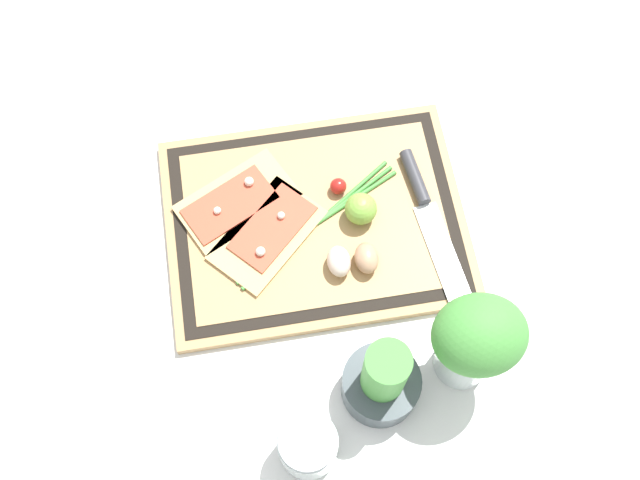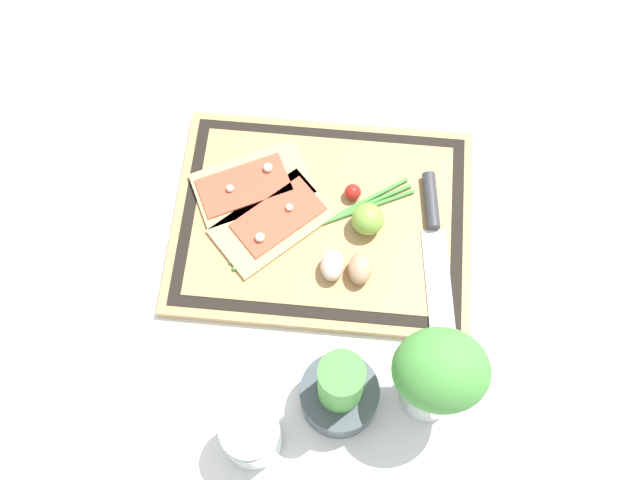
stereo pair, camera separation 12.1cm
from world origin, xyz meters
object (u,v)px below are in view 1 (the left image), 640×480
(cherry_tomato_red, at_px, (338,186))
(herb_pot, at_px, (382,381))
(pizza_slice_far, at_px, (268,233))
(knife, at_px, (425,204))
(pizza_slice_near, at_px, (236,202))
(egg_brown, at_px, (367,258))
(sauce_jar, at_px, (308,447))
(egg_pink, at_px, (339,261))
(lime, at_px, (361,209))
(herb_glass, at_px, (475,341))

(cherry_tomato_red, height_order, herb_pot, herb_pot)
(pizza_slice_far, distance_m, knife, 0.26)
(cherry_tomato_red, bearing_deg, pizza_slice_near, -1.20)
(knife, bearing_deg, egg_brown, 35.90)
(pizza_slice_far, distance_m, sauce_jar, 0.35)
(knife, height_order, egg_pink, egg_pink)
(pizza_slice_far, height_order, lime, lime)
(herb_glass, bearing_deg, egg_brown, -57.59)
(pizza_slice_near, relative_size, herb_glass, 1.03)
(egg_pink, relative_size, sauce_jar, 0.51)
(egg_brown, bearing_deg, cherry_tomato_red, -80.92)
(pizza_slice_near, xyz_separation_m, knife, (-0.31, 0.06, 0.00))
(lime, distance_m, herb_glass, 0.30)
(sauce_jar, bearing_deg, herb_glass, -159.87)
(cherry_tomato_red, relative_size, herb_pot, 0.15)
(pizza_slice_far, relative_size, egg_brown, 4.04)
(knife, distance_m, herb_pot, 0.32)
(pizza_slice_far, distance_m, egg_brown, 0.17)
(pizza_slice_near, bearing_deg, pizza_slice_far, 124.92)
(herb_glass, bearing_deg, cherry_tomato_red, -66.68)
(cherry_tomato_red, relative_size, herb_glass, 0.13)
(lime, bearing_deg, egg_pink, 58.39)
(herb_pot, distance_m, sauce_jar, 0.14)
(egg_brown, relative_size, cherry_tomato_red, 1.89)
(egg_brown, bearing_deg, pizza_slice_far, -26.58)
(pizza_slice_far, relative_size, egg_pink, 4.04)
(pizza_slice_near, xyz_separation_m, pizza_slice_far, (-0.05, 0.07, 0.00))
(cherry_tomato_red, distance_m, sauce_jar, 0.43)
(herb_pot, xyz_separation_m, sauce_jar, (0.12, 0.07, -0.02))
(egg_brown, distance_m, egg_pink, 0.04)
(egg_brown, bearing_deg, sauce_jar, 63.36)
(egg_pink, relative_size, herb_pot, 0.29)
(pizza_slice_near, xyz_separation_m, sauce_jar, (-0.06, 0.42, 0.02))
(pizza_slice_near, height_order, sauce_jar, sauce_jar)
(pizza_slice_near, bearing_deg, sauce_jar, 97.80)
(egg_brown, height_order, herb_pot, herb_pot)
(egg_brown, bearing_deg, herb_pot, 85.30)
(cherry_tomato_red, height_order, sauce_jar, sauce_jar)
(sauce_jar, bearing_deg, lime, -111.87)
(knife, bearing_deg, egg_pink, 27.11)
(knife, height_order, lime, lime)
(herb_pot, bearing_deg, sauce_jar, 30.89)
(knife, relative_size, egg_brown, 5.84)
(egg_brown, distance_m, herb_pot, 0.20)
(pizza_slice_near, bearing_deg, knife, 169.61)
(egg_brown, bearing_deg, pizza_slice_near, -35.77)
(herb_glass, bearing_deg, sauce_jar, 20.13)
(egg_pink, relative_size, cherry_tomato_red, 1.89)
(knife, xyz_separation_m, egg_pink, (0.16, 0.08, 0.01))
(cherry_tomato_red, bearing_deg, egg_brown, 99.08)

